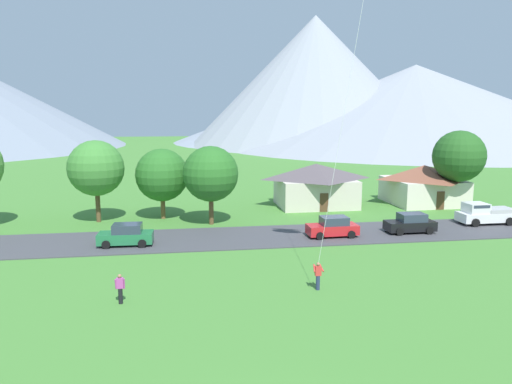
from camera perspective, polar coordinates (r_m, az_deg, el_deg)
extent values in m
cube|color=#424247|center=(40.24, -4.52, -5.47)|extent=(160.00, 7.30, 0.08)
cone|color=gray|center=(175.11, 9.70, 9.46)|extent=(115.95, 115.95, 21.70)
cone|color=#8E939E|center=(158.77, 18.19, 9.68)|extent=(121.45, 121.45, 24.67)
cone|color=#8E939E|center=(155.94, 6.94, 12.87)|extent=(78.65, 78.65, 39.81)
cube|color=beige|center=(54.01, 7.06, -0.05)|extent=(8.27, 6.59, 3.07)
pyramid|color=#564C51|center=(53.67, 7.11, 2.45)|extent=(8.93, 7.11, 1.69)
cube|color=brown|center=(50.97, 8.05, -1.25)|extent=(0.90, 0.06, 2.00)
cube|color=beige|center=(58.53, 19.15, 0.11)|extent=(7.60, 7.67, 2.84)
pyramid|color=brown|center=(58.23, 19.27, 2.25)|extent=(8.20, 8.28, 1.56)
cube|color=brown|center=(55.27, 20.98, -0.96)|extent=(0.90, 0.06, 2.00)
cylinder|color=brown|center=(48.25, -18.19, -1.51)|extent=(0.44, 0.44, 3.21)
sphere|color=#3D7F33|center=(47.73, -18.41, 2.70)|extent=(5.25, 5.25, 5.25)
cylinder|color=brown|center=(45.11, -5.32, -2.06)|extent=(0.44, 0.44, 2.83)
sphere|color=#286623|center=(44.57, -5.38, 2.16)|extent=(5.14, 5.14, 5.14)
cylinder|color=brown|center=(56.39, 22.64, -0.01)|extent=(0.44, 0.44, 3.65)
sphere|color=#23561E|center=(55.93, 22.89, 3.92)|extent=(5.51, 5.51, 5.51)
cylinder|color=brown|center=(48.23, -10.95, -1.70)|extent=(0.44, 0.44, 2.40)
sphere|color=#286623|center=(47.73, -11.07, 1.99)|extent=(5.13, 5.13, 5.13)
cube|color=#237042|center=(39.18, -15.16, -5.22)|extent=(4.26, 1.94, 0.80)
cube|color=#2D3847|center=(38.98, -14.99, -4.17)|extent=(2.25, 1.66, 0.68)
cylinder|color=black|center=(38.60, -17.33, -5.97)|extent=(0.65, 0.26, 0.64)
cylinder|color=black|center=(40.35, -16.86, -5.29)|extent=(0.65, 0.26, 0.64)
cylinder|color=black|center=(38.19, -13.33, -5.96)|extent=(0.65, 0.26, 0.64)
cylinder|color=black|center=(39.96, -13.03, -5.26)|extent=(0.65, 0.26, 0.64)
cube|color=black|center=(43.81, 17.74, -3.80)|extent=(4.21, 1.82, 0.80)
cube|color=#2D3847|center=(43.72, 17.96, -2.85)|extent=(2.21, 1.59, 0.68)
cylinder|color=black|center=(42.48, 16.64, -4.54)|extent=(0.64, 0.24, 0.64)
cylinder|color=black|center=(44.10, 15.61, -3.99)|extent=(0.64, 0.24, 0.64)
cylinder|color=black|center=(43.71, 19.85, -4.32)|extent=(0.64, 0.24, 0.64)
cylinder|color=black|center=(45.28, 18.73, -3.79)|extent=(0.64, 0.24, 0.64)
cube|color=red|center=(40.93, 9.00, -4.38)|extent=(4.25, 1.91, 0.80)
cube|color=#2D3847|center=(40.81, 9.23, -3.36)|extent=(2.24, 1.64, 0.68)
cylinder|color=black|center=(39.73, 7.58, -5.18)|extent=(0.65, 0.26, 0.64)
cylinder|color=black|center=(41.43, 6.80, -4.56)|extent=(0.65, 0.26, 0.64)
cylinder|color=black|center=(40.63, 11.22, -4.96)|extent=(0.65, 0.26, 0.64)
cylinder|color=black|center=(42.29, 10.31, -4.36)|extent=(0.65, 0.26, 0.64)
cube|color=white|center=(49.79, 25.56, -2.64)|extent=(5.21, 2.02, 0.84)
cube|color=white|center=(49.02, 24.56, -1.71)|extent=(1.91, 1.85, 0.90)
cube|color=#2D3847|center=(48.97, 24.59, -1.40)|extent=(1.62, 1.89, 0.28)
cube|color=#B7B7B7|center=(50.32, 26.69, -1.90)|extent=(2.71, 1.97, 0.36)
cylinder|color=black|center=(48.08, 24.53, -3.33)|extent=(0.76, 0.28, 0.76)
cylinder|color=black|center=(49.76, 23.26, -2.83)|extent=(0.76, 0.28, 0.76)
cylinder|color=black|center=(50.00, 27.80, -3.10)|extent=(0.76, 0.28, 0.76)
cylinder|color=black|center=(51.62, 26.47, -2.64)|extent=(0.76, 0.28, 0.76)
cylinder|color=navy|center=(29.13, 7.33, -10.58)|extent=(0.24, 0.24, 0.88)
cube|color=red|center=(28.89, 7.36, -9.22)|extent=(0.36, 0.22, 0.58)
sphere|color=#9E7051|center=(28.76, 7.38, -8.46)|extent=(0.21, 0.21, 0.21)
cylinder|color=red|center=(28.84, 6.91, -8.95)|extent=(0.18, 0.55, 0.37)
cylinder|color=red|center=(28.96, 7.76, -8.89)|extent=(0.18, 0.55, 0.37)
cylinder|color=silver|center=(28.32, 10.24, 8.32)|extent=(2.88, 1.08, 16.69)
cylinder|color=black|center=(27.97, -15.73, -11.73)|extent=(0.24, 0.24, 0.88)
cube|color=#B7479E|center=(27.71, -15.80, -10.32)|extent=(0.36, 0.22, 0.58)
sphere|color=#9E7051|center=(27.58, -15.84, -9.54)|extent=(0.21, 0.21, 0.21)
cylinder|color=#B7479E|center=(27.76, -16.26, -10.42)|extent=(0.12, 0.18, 0.59)
cylinder|color=#B7479E|center=(27.70, -15.34, -10.42)|extent=(0.12, 0.18, 0.59)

